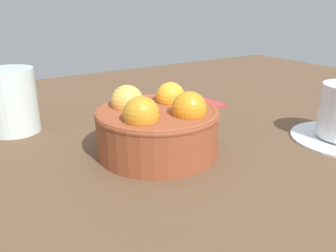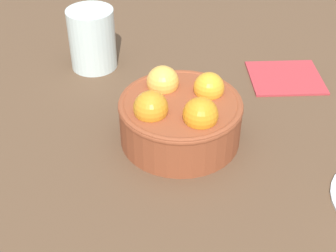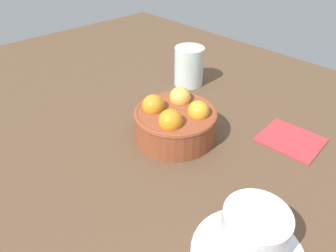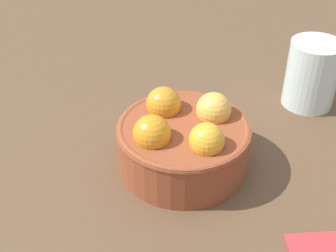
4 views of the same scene
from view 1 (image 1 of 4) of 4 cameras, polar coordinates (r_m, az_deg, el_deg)
name	(u,v)px [view 1 (image 1 of 4)]	position (r cm, az deg, el deg)	size (l,w,h in cm)	color
ground_plane	(158,166)	(45.28, -1.69, -6.62)	(147.30, 105.23, 4.01)	brown
terracotta_bowl	(157,125)	(43.01, -1.77, 0.12)	(15.24, 15.24, 8.36)	brown
water_glass	(12,101)	(54.68, -24.27, 3.77)	(7.06, 7.06, 9.30)	silver
folded_napkin	(188,103)	(64.24, 3.31, 3.71)	(10.67, 9.64, 0.60)	#B23338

